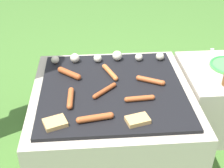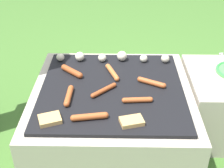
% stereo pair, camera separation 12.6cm
% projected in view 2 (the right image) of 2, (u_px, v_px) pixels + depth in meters
% --- Properties ---
extents(ground_plane, '(14.00, 14.00, 0.00)m').
position_uv_depth(ground_plane, '(112.00, 141.00, 1.78)').
color(ground_plane, '#3D6628').
extents(grill, '(0.82, 0.82, 0.37)m').
position_uv_depth(grill, '(112.00, 116.00, 1.69)').
color(grill, '#A89E8C').
rests_on(grill, ground_plane).
extents(sausage_front_center, '(0.13, 0.12, 0.03)m').
position_uv_depth(sausage_front_center, '(72.00, 71.00, 1.69)').
color(sausage_front_center, '#93421E').
rests_on(sausage_front_center, grill).
extents(sausage_mid_left, '(0.15, 0.03, 0.02)m').
position_uv_depth(sausage_mid_left, '(137.00, 100.00, 1.47)').
color(sausage_mid_left, '#A34C23').
rests_on(sausage_mid_left, grill).
extents(sausage_back_left, '(0.08, 0.16, 0.03)m').
position_uv_depth(sausage_back_left, '(112.00, 72.00, 1.69)').
color(sausage_back_left, '#B7602D').
rests_on(sausage_back_left, grill).
extents(sausage_mid_right, '(0.17, 0.05, 0.03)m').
position_uv_depth(sausage_mid_right, '(90.00, 117.00, 1.36)').
color(sausage_mid_right, '#A34C23').
rests_on(sausage_mid_right, grill).
extents(sausage_front_right, '(0.12, 0.12, 0.02)m').
position_uv_depth(sausage_front_right, '(104.00, 90.00, 1.54)').
color(sausage_front_right, '#93421E').
rests_on(sausage_front_right, grill).
extents(sausage_front_left, '(0.03, 0.16, 0.03)m').
position_uv_depth(sausage_front_left, '(69.00, 96.00, 1.50)').
color(sausage_front_left, '#A34C23').
rests_on(sausage_front_left, grill).
extents(sausage_back_center, '(0.14, 0.09, 0.03)m').
position_uv_depth(sausage_back_center, '(152.00, 82.00, 1.60)').
color(sausage_back_center, '#A34C23').
rests_on(sausage_back_center, grill).
extents(bread_slice_right, '(0.11, 0.09, 0.02)m').
position_uv_depth(bread_slice_right, '(132.00, 121.00, 1.34)').
color(bread_slice_right, tan).
rests_on(bread_slice_right, grill).
extents(bread_slice_left, '(0.12, 0.11, 0.02)m').
position_uv_depth(bread_slice_left, '(50.00, 119.00, 1.36)').
color(bread_slice_left, tan).
rests_on(bread_slice_left, grill).
extents(mushroom_row, '(0.66, 0.07, 0.06)m').
position_uv_depth(mushroom_row, '(111.00, 57.00, 1.81)').
color(mushroom_row, beige).
rests_on(mushroom_row, grill).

